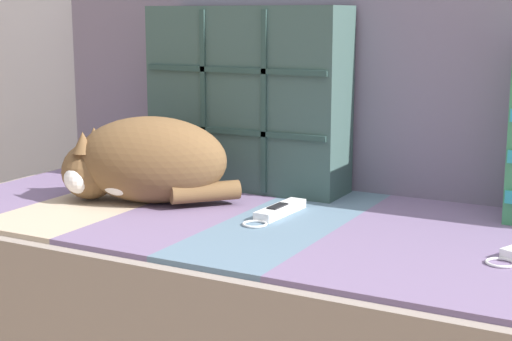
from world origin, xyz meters
TOP-DOWN VIEW (x-y plane):
  - couch at (-0.00, 0.15)m, footprint 2.06×0.80m
  - sofa_backrest at (0.00, 0.48)m, footprint 2.02×0.14m
  - throw_pillow_quilted at (-0.43, 0.33)m, footprint 0.47×0.14m
  - sleeping_cat at (-0.56, 0.09)m, footprint 0.38×0.27m
  - game_remote_near at (-0.25, 0.13)m, footprint 0.05×0.20m

SIDE VIEW (x-z plane):
  - couch at x=0.00m, z-range 0.00..0.44m
  - game_remote_near at x=-0.25m, z-range 0.44..0.46m
  - sleeping_cat at x=-0.56m, z-range 0.43..0.62m
  - throw_pillow_quilted at x=-0.43m, z-range 0.44..0.85m
  - sofa_backrest at x=0.00m, z-range 0.44..1.00m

